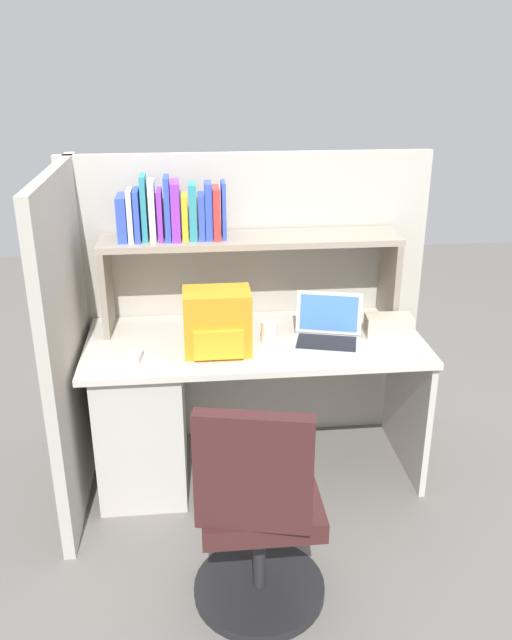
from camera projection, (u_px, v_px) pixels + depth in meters
The scene contains 12 objects.
ground_plane at pixel (255, 468), 3.41m from camera, with size 8.00×8.00×0.00m, color slate.
desk at pixel (176, 403), 3.22m from camera, with size 1.60×0.70×0.73m.
cubicle_partition_rear at pixel (248, 302), 3.47m from camera, with size 1.84×0.05×1.55m, color #B2ADA0.
cubicle_partition_left at pixel (70, 342), 2.99m from camera, with size 0.05×1.06×1.55m, color #B2ADA0.
overhead_hutch at pixel (251, 256), 3.18m from camera, with size 1.44×0.28×0.45m.
reference_books_on_shelf at pixel (171, 212), 3.06m from camera, with size 0.50×0.18×0.30m.
laptop at pixel (327, 332), 3.08m from camera, with size 0.37×0.33×0.22m.
backpack at pixel (217, 323), 2.95m from camera, with size 0.30×0.22×0.29m.
computer_mouse at pixel (135, 357), 2.92m from camera, with size 0.06×0.10×0.03m, color silver.
paper_cup at pixel (269, 332), 3.08m from camera, with size 0.08×0.08×0.10m, color white.
tissue_box at pixel (389, 326), 3.16m from camera, with size 0.22×0.12×0.10m, color #BFB299.
office_chair at pixel (258, 521), 2.43m from camera, with size 0.52×0.53×0.93m.
Camera 1 is at (-0.29, -2.85, 2.01)m, focal length 36.95 mm.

